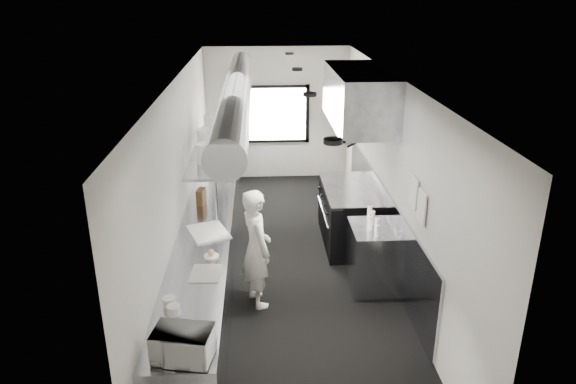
{
  "coord_description": "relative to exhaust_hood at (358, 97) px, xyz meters",
  "views": [
    {
      "loc": [
        -0.4,
        -7.17,
        3.95
      ],
      "look_at": [
        -0.01,
        -0.2,
        1.25
      ],
      "focal_mm": 33.35,
      "sensor_mm": 36.0,
      "label": 1
    }
  ],
  "objects": [
    {
      "name": "wall_left",
      "position": [
        -2.6,
        -0.7,
        -0.99
      ],
      "size": [
        0.02,
        8.0,
        2.8
      ],
      "primitive_type": "cube",
      "color": "beige",
      "rests_on": "floor"
    },
    {
      "name": "wall_back",
      "position": [
        -1.1,
        3.3,
        -0.99
      ],
      "size": [
        3.0,
        0.02,
        2.8
      ],
      "primitive_type": "cube",
      "color": "beige",
      "rests_on": "floor"
    },
    {
      "name": "line_cook",
      "position": [
        -1.56,
        -1.72,
        -1.59
      ],
      "size": [
        0.57,
        0.68,
        1.6
      ],
      "primitive_type": "imported",
      "rotation": [
        0.0,
        0.0,
        1.94
      ],
      "color": "silver",
      "rests_on": "floor"
    },
    {
      "name": "pass_shelf",
      "position": [
        -2.29,
        0.3,
        -0.86
      ],
      "size": [
        0.45,
        3.0,
        0.68
      ],
      "color": "gray",
      "rests_on": "prep_counter"
    },
    {
      "name": "cutting_board",
      "position": [
        -2.19,
        -1.43,
        -1.48
      ],
      "size": [
        0.64,
        0.73,
        0.02
      ],
      "primitive_type": "cube",
      "rotation": [
        0.0,
        0.0,
        0.36
      ],
      "color": "white",
      "rests_on": "prep_counter"
    },
    {
      "name": "squeeze_bottle_a",
      "position": [
        0.01,
        -1.67,
        -1.41
      ],
      "size": [
        0.07,
        0.07,
        0.16
      ],
      "primitive_type": "cylinder",
      "rotation": [
        0.0,
        0.0,
        0.25
      ],
      "color": "white",
      "rests_on": "bottle_station"
    },
    {
      "name": "knife_block",
      "position": [
        -2.37,
        -0.43,
        -1.37
      ],
      "size": [
        0.14,
        0.23,
        0.24
      ],
      "primitive_type": "cube",
      "rotation": [
        0.0,
        0.0,
        -0.19
      ],
      "color": "brown",
      "rests_on": "prep_counter"
    },
    {
      "name": "deli_tub_b",
      "position": [
        -2.38,
        -3.3,
        -1.44
      ],
      "size": [
        0.16,
        0.16,
        0.1
      ],
      "primitive_type": "cylinder",
      "rotation": [
        0.0,
        0.0,
        -0.18
      ],
      "color": "silver",
      "rests_on": "prep_counter"
    },
    {
      "name": "plate_stack_a",
      "position": [
        -2.28,
        -0.49,
        -0.68
      ],
      "size": [
        0.29,
        0.29,
        0.28
      ],
      "primitive_type": "cylinder",
      "rotation": [
        0.0,
        0.0,
        -0.24
      ],
      "color": "white",
      "rests_on": "pass_shelf"
    },
    {
      "name": "plate_stack_b",
      "position": [
        -2.32,
        0.13,
        -0.65
      ],
      "size": [
        0.26,
        0.26,
        0.34
      ],
      "primitive_type": "cylinder",
      "rotation": [
        0.0,
        0.0,
        0.0
      ],
      "color": "white",
      "rests_on": "pass_shelf"
    },
    {
      "name": "notice_sheet_b",
      "position": [
        0.37,
        -2.25,
        -0.84
      ],
      "size": [
        0.02,
        0.28,
        0.38
      ],
      "primitive_type": "cube",
      "color": "silver",
      "rests_on": "wall_right"
    },
    {
      "name": "small_plate",
      "position": [
        -2.1,
        -2.11,
        -1.48
      ],
      "size": [
        0.22,
        0.22,
        0.02
      ],
      "primitive_type": "cylinder",
      "rotation": [
        0.0,
        0.0,
        0.28
      ],
      "color": "white",
      "rests_on": "prep_counter"
    },
    {
      "name": "hvac_duct",
      "position": [
        -1.8,
        -0.3,
        0.16
      ],
      "size": [
        0.4,
        6.4,
        0.4
      ],
      "primitive_type": "cylinder",
      "rotation": [
        1.57,
        0.0,
        0.0
      ],
      "color": "gray",
      "rests_on": "ceiling"
    },
    {
      "name": "service_window",
      "position": [
        -1.1,
        3.26,
        -0.99
      ],
      "size": [
        1.36,
        0.05,
        1.25
      ],
      "color": "silver",
      "rests_on": "wall_back"
    },
    {
      "name": "ceiling",
      "position": [
        -1.1,
        -0.7,
        0.41
      ],
      "size": [
        3.0,
        8.0,
        0.01
      ],
      "primitive_type": "cube",
      "color": "silver",
      "rests_on": "wall_back"
    },
    {
      "name": "range",
      "position": [
        -0.06,
        0.0,
        -1.92
      ],
      "size": [
        0.88,
        1.6,
        0.94
      ],
      "color": "black",
      "rests_on": "floor"
    },
    {
      "name": "prep_counter",
      "position": [
        -2.25,
        -1.2,
        -1.94
      ],
      "size": [
        0.7,
        6.0,
        0.9
      ],
      "primitive_type": "cube",
      "color": "gray",
      "rests_on": "floor"
    },
    {
      "name": "plate_stack_c",
      "position": [
        -2.28,
        0.38,
        -0.67
      ],
      "size": [
        0.22,
        0.22,
        0.3
      ],
      "primitive_type": "cylinder",
      "rotation": [
        0.0,
        0.0,
        -0.03
      ],
      "color": "white",
      "rests_on": "pass_shelf"
    },
    {
      "name": "plate_stack_d",
      "position": [
        -2.32,
        1.08,
        -0.65
      ],
      "size": [
        0.26,
        0.26,
        0.34
      ],
      "primitive_type": "cylinder",
      "rotation": [
        0.0,
        0.0,
        -0.19
      ],
      "color": "white",
      "rests_on": "pass_shelf"
    },
    {
      "name": "far_work_table",
      "position": [
        -2.25,
        2.5,
        -1.94
      ],
      "size": [
        0.7,
        1.2,
        0.9
      ],
      "primitive_type": "cube",
      "color": "gray",
      "rests_on": "floor"
    },
    {
      "name": "newspaper",
      "position": [
        -2.13,
        -2.51,
        -1.49
      ],
      "size": [
        0.35,
        0.43,
        0.01
      ],
      "primitive_type": "cube",
      "rotation": [
        0.0,
        0.0,
        -0.05
      ],
      "color": "beige",
      "rests_on": "prep_counter"
    },
    {
      "name": "squeeze_bottle_e",
      "position": [
        0.02,
        -1.12,
        -1.39
      ],
      "size": [
        0.09,
        0.09,
        0.2
      ],
      "primitive_type": "cylinder",
      "rotation": [
        0.0,
        0.0,
        0.4
      ],
      "color": "white",
      "rests_on": "bottle_station"
    },
    {
      "name": "deli_tub_a",
      "position": [
        -2.44,
        -3.15,
        -1.44
      ],
      "size": [
        0.14,
        0.14,
        0.1
      ],
      "primitive_type": "cylinder",
      "rotation": [
        0.0,
        0.0,
        -0.08
      ],
      "color": "silver",
      "rests_on": "prep_counter"
    },
    {
      "name": "microwave",
      "position": [
        -2.19,
        -3.98,
        -1.35
      ],
      "size": [
        0.53,
        0.44,
        0.28
      ],
      "primitive_type": "imported",
      "rotation": [
        0.0,
        0.0,
        -0.19
      ],
      "color": "white",
      "rests_on": "prep_counter"
    },
    {
      "name": "squeeze_bottle_b",
      "position": [
        0.04,
        -1.51,
        -1.4
      ],
      "size": [
        0.07,
        0.07,
        0.19
      ],
      "primitive_type": "cylinder",
      "rotation": [
        0.0,
        0.0,
        -0.09
      ],
      "color": "white",
      "rests_on": "bottle_station"
    },
    {
      "name": "pastry",
      "position": [
        -2.1,
        -2.11,
        -1.43
      ],
      "size": [
        0.08,
        0.08,
        0.08
      ],
      "primitive_type": "sphere",
      "color": "tan",
      "rests_on": "small_plate"
    },
    {
      "name": "wall_cladding",
      "position": [
        0.38,
        -0.4,
        -1.84
      ],
      "size": [
        0.03,
        5.5,
        1.1
      ],
      "primitive_type": "cube",
      "color": "gray",
      "rests_on": "wall_right"
    },
    {
      "name": "exhaust_hood",
      "position": [
        0.0,
        0.0,
        0.0
      ],
      "size": [
        0.81,
        2.2,
        0.88
      ],
      "color": "gray",
      "rests_on": "ceiling"
    },
    {
      "name": "notice_sheet_a",
      "position": [
        0.37,
        -1.9,
        -0.79
      ],
      "size": [
        0.02,
        0.28,
        0.38
      ],
      "primitive_type": "cube",
      "color": "silver",
      "rests_on": "wall_right"
    },
    {
      "name": "bottle_station",
      "position": [
        0.05,
        -1.4,
        -1.94
      ],
      "size": [
        0.65,
        0.8,
        0.9
      ],
      "primitive_type": "cube",
      "color": "gray",
      "rests_on": "floor"
    },
    {
      "name": "wall_right",
      "position": [
        0.4,
        -0.7,
        -0.99
      ],
      "size": [
        0.02,
        8.0,
        2.8
      ],
      "primitive_type": "cube",
      "color": "beige",
      "rests_on": "floor"
    },
    {
      "name": "squeeze_bottle_d",
      "position": [
        0.03,
        -1.29,
        -1.39
      ],
      "size": [
        0.07,
        0.07,
        0.19
      ],
      "primitive_type": "cylinder",
      "rotation": [
        0.0,
        0.0,
        0.07
      ],
      "color": "white",
      "rests_on": "bottle_station"
    },
    {
      "name": "wall_front",
      "position": [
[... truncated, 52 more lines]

